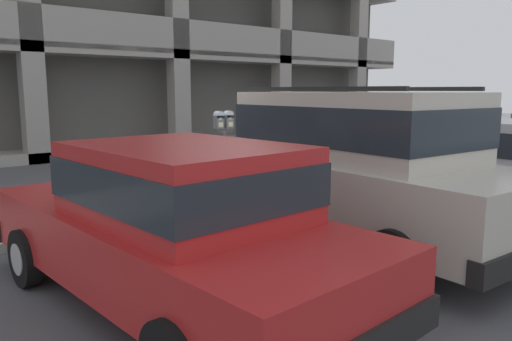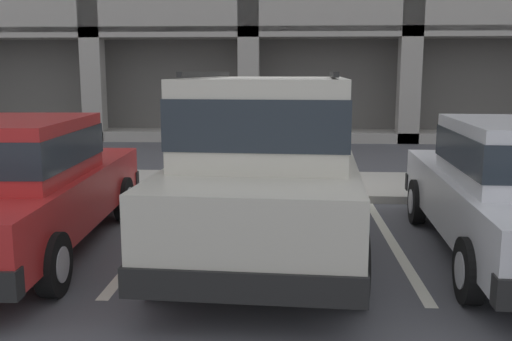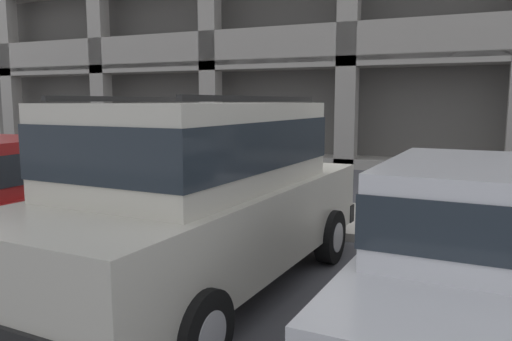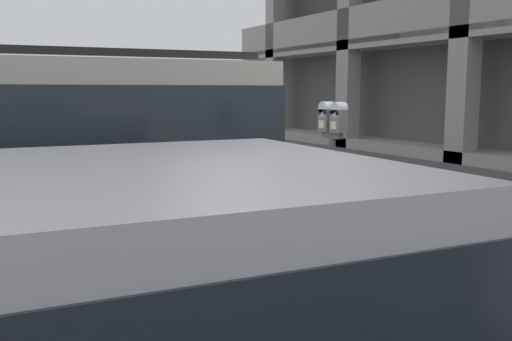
{
  "view_description": "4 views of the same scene",
  "coord_description": "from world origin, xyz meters",
  "views": [
    {
      "loc": [
        -5.04,
        -6.35,
        2.0
      ],
      "look_at": [
        -0.12,
        -0.43,
        0.75
      ],
      "focal_mm": 35.0,
      "sensor_mm": 36.0,
      "label": 1
    },
    {
      "loc": [
        0.2,
        -8.57,
        2.04
      ],
      "look_at": [
        -0.23,
        -1.06,
        0.73
      ],
      "focal_mm": 40.0,
      "sensor_mm": 36.0,
      "label": 2
    },
    {
      "loc": [
        2.54,
        -6.65,
        1.98
      ],
      "look_at": [
        -0.06,
        -0.72,
        1.09
      ],
      "focal_mm": 35.0,
      "sensor_mm": 36.0,
      "label": 3
    },
    {
      "loc": [
        4.39,
        -2.92,
        1.77
      ],
      "look_at": [
        0.2,
        -0.7,
        1.1
      ],
      "focal_mm": 40.0,
      "sensor_mm": 36.0,
      "label": 4
    }
  ],
  "objects": [
    {
      "name": "parking_meter_near",
      "position": [
        -0.17,
        0.35,
        1.26
      ],
      "size": [
        0.35,
        0.12,
        1.54
      ],
      "color": "#47474C",
      "rests_on": "sidewalk"
    },
    {
      "name": "sidewalk",
      "position": [
        0.0,
        1.3,
        0.06
      ],
      "size": [
        40.0,
        2.2,
        0.12
      ],
      "color": "#ADA89E",
      "rests_on": "ground_plane"
    },
    {
      "name": "silver_suv",
      "position": [
        -0.01,
        -2.22,
        1.09
      ],
      "size": [
        2.21,
        4.88,
        2.03
      ],
      "rotation": [
        0.0,
        0.0,
        -0.06
      ],
      "color": "beige",
      "rests_on": "ground_plane"
    },
    {
      "name": "ground_plane",
      "position": [
        0.0,
        0.0,
        -0.05
      ],
      "size": [
        80.0,
        80.0,
        0.1
      ],
      "color": "#4C4C51"
    },
    {
      "name": "red_sedan",
      "position": [
        -2.82,
        -2.5,
        0.82
      ],
      "size": [
        2.0,
        4.56,
        1.54
      ],
      "rotation": [
        0.0,
        0.0,
        0.05
      ],
      "color": "red",
      "rests_on": "ground_plane"
    },
    {
      "name": "parking_stall_lines",
      "position": [
        1.47,
        -1.4,
        0.0
      ],
      "size": [
        11.86,
        4.8,
        0.01
      ],
      "color": "silver",
      "rests_on": "ground_plane"
    }
  ]
}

